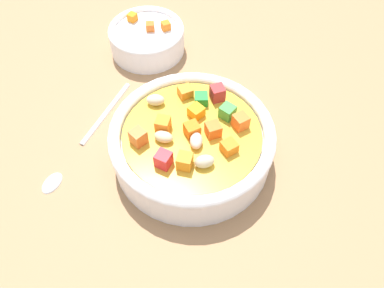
{
  "coord_description": "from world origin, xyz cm",
  "views": [
    {
      "loc": [
        -8.28,
        -27.2,
        41.46
      ],
      "look_at": [
        0.0,
        0.0,
        2.59
      ],
      "focal_mm": 36.61,
      "sensor_mm": 36.0,
      "label": 1
    }
  ],
  "objects": [
    {
      "name": "spoon",
      "position": [
        -13.35,
        5.86,
        0.43
      ],
      "size": [
        14.29,
        15.93,
        0.98
      ],
      "rotation": [
        0.0,
        0.0,
        3.99
      ],
      "color": "silver",
      "rests_on": "ground_plane"
    },
    {
      "name": "soup_bowl_main",
      "position": [
        0.0,
        0.01,
        3.0
      ],
      "size": [
        20.0,
        20.0,
        6.66
      ],
      "color": "white",
      "rests_on": "ground_plane"
    },
    {
      "name": "side_bowl_small",
      "position": [
        -0.68,
        21.7,
        2.24
      ],
      "size": [
        11.57,
        11.57,
        4.84
      ],
      "color": "white",
      "rests_on": "ground_plane"
    },
    {
      "name": "ground_plane",
      "position": [
        0.0,
        0.0,
        -1.0
      ],
      "size": [
        140.0,
        140.0,
        2.0
      ],
      "primitive_type": "cube",
      "color": "#9E754F"
    }
  ]
}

